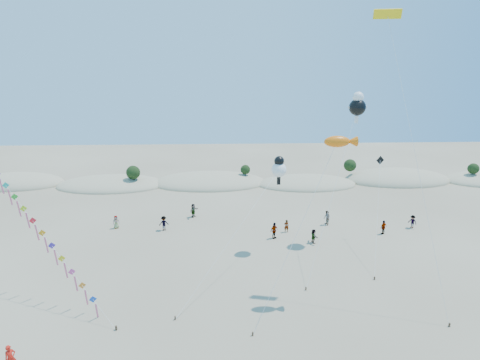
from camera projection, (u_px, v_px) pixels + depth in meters
dune_ridge at (216, 183)px, 66.53m from camera, size 145.30×11.49×5.57m
fish_kite at (340, 142)px, 30.70m from camera, size 8.34×5.71×13.71m
cartoon_kite_low at (279, 168)px, 40.51m from camera, size 10.29×12.99×10.12m
cartoon_kite_high at (357, 105)px, 41.53m from camera, size 7.97×11.75×16.29m
parafoil_kite at (389, 21)px, 31.20m from camera, size 5.01×8.38×23.12m
dark_kite at (379, 188)px, 42.05m from camera, size 4.10×10.29×9.33m
flyer_foreground at (10, 358)px, 25.57m from camera, size 0.76×0.77×1.80m
beachgoers at (267, 222)px, 47.72m from camera, size 36.61×10.03×1.88m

